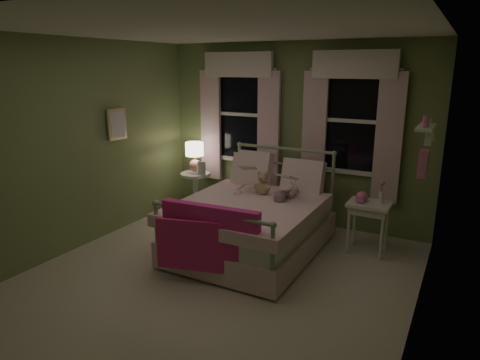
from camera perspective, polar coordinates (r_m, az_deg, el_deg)
The scene contains 18 objects.
room_shell at distance 4.42m, azimuth -3.06°, elevation 2.40°, with size 4.20×4.20×4.20m.
bed at distance 5.36m, azimuth 1.68°, elevation -5.63°, with size 1.58×2.04×1.18m.
pink_throw at distance 4.45m, azimuth -4.20°, elevation -6.85°, with size 1.10×0.32×0.71m.
child_left at distance 5.68m, azimuth 1.22°, elevation 1.58°, with size 0.27×0.18×0.75m, color #F7D1DD.
child_right at distance 5.45m, azimuth 6.46°, elevation 1.18°, with size 0.39×0.30×0.80m, color #F7D1DD.
book_left at distance 5.46m, azimuth 0.02°, elevation 1.22°, with size 0.20×0.27×0.03m, color beige.
book_right at distance 5.24m, azimuth 5.41°, elevation 0.07°, with size 0.20×0.27×0.02m, color beige.
teddy_bear at distance 5.46m, azimuth 3.06°, elevation -0.65°, with size 0.23×0.19×0.31m.
nightstand_left at distance 6.74m, azimuth -5.95°, elevation -0.97°, with size 0.46×0.46×0.65m.
table_lamp at distance 6.62m, azimuth -6.07°, elevation 3.50°, with size 0.28×0.28×0.46m.
book_nightstand at distance 6.56m, azimuth -5.68°, elevation 0.76°, with size 0.16×0.22×0.02m, color beige.
nightstand_right at distance 5.47m, azimuth 16.82°, elevation -3.91°, with size 0.50×0.40×0.64m.
pink_toy at distance 5.44m, azimuth 15.90°, elevation -2.20°, with size 0.14×0.18×0.14m.
bud_vase at distance 5.43m, azimuth 18.35°, elevation -1.53°, with size 0.06×0.06×0.28m.
window_left at distance 6.53m, azimuth -0.13°, elevation 9.35°, with size 1.34×0.13×1.96m.
window_right at distance 5.91m, azimuth 14.65°, elevation 8.29°, with size 1.34×0.13×1.96m.
wall_shelf at distance 4.45m, azimuth 23.45°, elevation 4.21°, with size 0.15×0.50×0.60m.
framed_picture at distance 6.05m, azimuth -16.07°, elevation 7.16°, with size 0.03×0.32×0.42m.
Camera 1 is at (2.26, -3.68, 2.26)m, focal length 32.00 mm.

